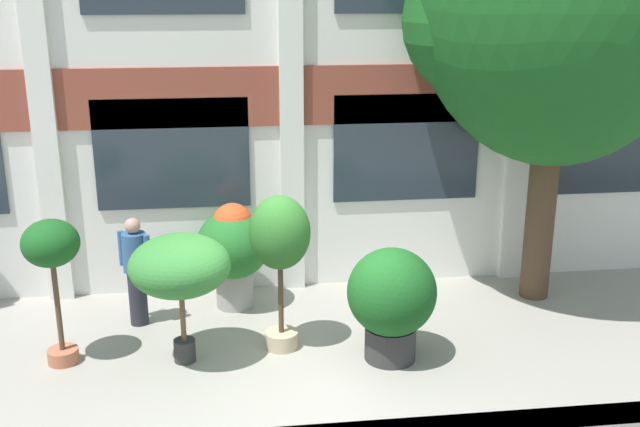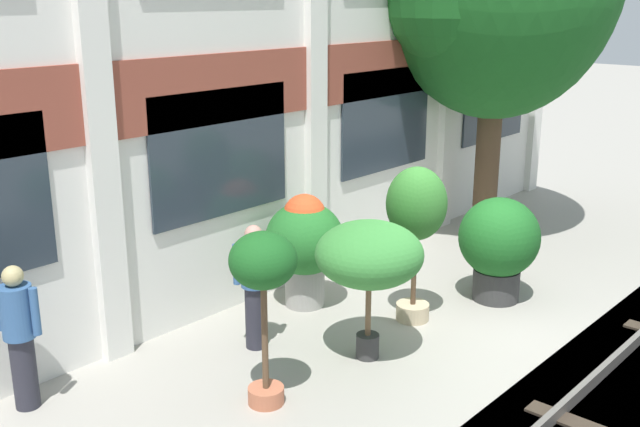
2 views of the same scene
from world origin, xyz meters
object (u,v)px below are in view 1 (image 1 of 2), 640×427
Objects in this scene: potted_plant_fluted_column at (392,298)px; resident_by_doorway at (136,268)px; potted_plant_terracotta_small at (180,267)px; potted_plant_ribbed_drum at (233,246)px; potted_plant_low_pan at (52,254)px; potted_plant_tall_urn at (280,241)px.

potted_plant_fluted_column is 3.70m from resident_by_doorway.
potted_plant_fluted_column is at bearing -5.55° from potted_plant_terracotta_small.
potted_plant_ribbed_drum is 1.84m from potted_plant_terracotta_small.
potted_plant_low_pan is (-1.57, 0.16, 0.19)m from potted_plant_terracotta_small.
potted_plant_tall_urn reaches higher than potted_plant_low_pan.
potted_plant_tall_urn is at bearing 93.77° from resident_by_doorway.
potted_plant_terracotta_small is at bearing -112.13° from potted_plant_ribbed_drum.
potted_plant_terracotta_small reaches higher than potted_plant_fluted_column.
resident_by_doorway is at bearing 50.88° from potted_plant_low_pan.
potted_plant_low_pan is at bearing 174.37° from potted_plant_fluted_column.
potted_plant_ribbed_drum is 0.84× the size of potted_plant_low_pan.
potted_plant_terracotta_small is at bearing 60.38° from resident_by_doorway.
potted_plant_fluted_column is at bearing -5.63° from potted_plant_low_pan.
potted_plant_fluted_column is 0.71× the size of potted_plant_tall_urn.
potted_plant_ribbed_drum is at bearing 112.62° from potted_plant_tall_urn.
potted_plant_terracotta_small is 1.07× the size of resident_by_doorway.
potted_plant_low_pan is 1.28× the size of potted_plant_fluted_column.
potted_plant_low_pan reaches higher than potted_plant_fluted_column.
potted_plant_low_pan is 4.32m from potted_plant_fluted_column.
potted_plant_terracotta_small is 1.49m from resident_by_doorway.
potted_plant_fluted_column is at bearing -19.33° from potted_plant_tall_urn.
potted_plant_terracotta_small is 0.81× the size of potted_plant_tall_urn.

